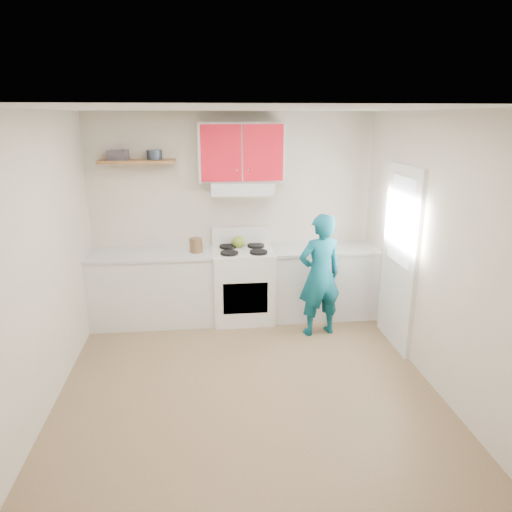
{
  "coord_description": "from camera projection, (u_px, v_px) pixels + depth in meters",
  "views": [
    {
      "loc": [
        -0.37,
        -4.08,
        2.55
      ],
      "look_at": [
        0.15,
        0.55,
        1.15
      ],
      "focal_mm": 32.99,
      "sensor_mm": 36.0,
      "label": 1
    }
  ],
  "objects": [
    {
      "name": "floor",
      "position": [
        247.0,
        383.0,
        4.66
      ],
      "size": [
        3.8,
        3.8,
        0.0
      ],
      "primitive_type": "plane",
      "color": "brown",
      "rests_on": "ground"
    },
    {
      "name": "ceiling",
      "position": [
        245.0,
        109.0,
        3.91
      ],
      "size": [
        3.6,
        3.8,
        0.04
      ],
      "primitive_type": "cube",
      "color": "white",
      "rests_on": "floor"
    },
    {
      "name": "back_wall",
      "position": [
        233.0,
        216.0,
        6.09
      ],
      "size": [
        3.6,
        0.04,
        2.6
      ],
      "primitive_type": "cube",
      "color": "beige",
      "rests_on": "floor"
    },
    {
      "name": "front_wall",
      "position": [
        280.0,
        362.0,
        2.48
      ],
      "size": [
        3.6,
        0.04,
        2.6
      ],
      "primitive_type": "cube",
      "color": "beige",
      "rests_on": "floor"
    },
    {
      "name": "left_wall",
      "position": [
        41.0,
        265.0,
        4.09
      ],
      "size": [
        0.04,
        3.8,
        2.6
      ],
      "primitive_type": "cube",
      "color": "beige",
      "rests_on": "floor"
    },
    {
      "name": "right_wall",
      "position": [
        434.0,
        252.0,
        4.48
      ],
      "size": [
        0.04,
        3.8,
        2.6
      ],
      "primitive_type": "cube",
      "color": "beige",
      "rests_on": "floor"
    },
    {
      "name": "door",
      "position": [
        400.0,
        258.0,
        5.22
      ],
      "size": [
        0.05,
        0.85,
        2.05
      ],
      "primitive_type": "cube",
      "color": "white",
      "rests_on": "floor"
    },
    {
      "name": "door_glass",
      "position": [
        401.0,
        221.0,
        5.09
      ],
      "size": [
        0.01,
        0.55,
        0.95
      ],
      "primitive_type": "cube",
      "color": "white",
      "rests_on": "door"
    },
    {
      "name": "counter_left",
      "position": [
        153.0,
        288.0,
        5.94
      ],
      "size": [
        1.52,
        0.6,
        0.9
      ],
      "primitive_type": "cube",
      "color": "silver",
      "rests_on": "floor"
    },
    {
      "name": "counter_right",
      "position": [
        322.0,
        282.0,
        6.17
      ],
      "size": [
        1.32,
        0.6,
        0.9
      ],
      "primitive_type": "cube",
      "color": "silver",
      "rests_on": "floor"
    },
    {
      "name": "stove",
      "position": [
        243.0,
        285.0,
        6.04
      ],
      "size": [
        0.76,
        0.65,
        0.92
      ],
      "primitive_type": "cube",
      "color": "white",
      "rests_on": "floor"
    },
    {
      "name": "range_hood",
      "position": [
        242.0,
        188.0,
        5.78
      ],
      "size": [
        0.76,
        0.44,
        0.15
      ],
      "primitive_type": "cube",
      "color": "silver",
      "rests_on": "back_wall"
    },
    {
      "name": "upper_cabinets",
      "position": [
        241.0,
        152.0,
        5.71
      ],
      "size": [
        1.02,
        0.33,
        0.7
      ],
      "primitive_type": "cube",
      "color": "#B7101D",
      "rests_on": "back_wall"
    },
    {
      "name": "shelf",
      "position": [
        137.0,
        161.0,
        5.62
      ],
      "size": [
        0.9,
        0.3,
        0.04
      ],
      "primitive_type": "cube",
      "color": "brown",
      "rests_on": "back_wall"
    },
    {
      "name": "books",
      "position": [
        118.0,
        155.0,
        5.56
      ],
      "size": [
        0.25,
        0.2,
        0.12
      ],
      "primitive_type": "cube",
      "rotation": [
        0.0,
        0.0,
        -0.19
      ],
      "color": "#453D44",
      "rests_on": "shelf"
    },
    {
      "name": "tin",
      "position": [
        154.0,
        155.0,
        5.65
      ],
      "size": [
        0.19,
        0.19,
        0.11
      ],
      "primitive_type": "cylinder",
      "rotation": [
        0.0,
        0.0,
        0.03
      ],
      "color": "#333D4C",
      "rests_on": "shelf"
    },
    {
      "name": "kettle",
      "position": [
        239.0,
        242.0,
        6.02
      ],
      "size": [
        0.21,
        0.21,
        0.15
      ],
      "primitive_type": "ellipsoid",
      "rotation": [
        0.0,
        0.0,
        0.26
      ],
      "color": "olive",
      "rests_on": "stove"
    },
    {
      "name": "crock",
      "position": [
        196.0,
        246.0,
        5.81
      ],
      "size": [
        0.17,
        0.17,
        0.19
      ],
      "primitive_type": "cylinder",
      "rotation": [
        0.0,
        0.0,
        -0.07
      ],
      "color": "brown",
      "rests_on": "counter_left"
    },
    {
      "name": "cutting_board",
      "position": [
        292.0,
        249.0,
        6.0
      ],
      "size": [
        0.36,
        0.29,
        0.02
      ],
      "primitive_type": "cube",
      "rotation": [
        0.0,
        0.0,
        -0.18
      ],
      "color": "olive",
      "rests_on": "counter_right"
    },
    {
      "name": "silicone_mat",
      "position": [
        346.0,
        249.0,
        6.02
      ],
      "size": [
        0.33,
        0.28,
        0.01
      ],
      "primitive_type": "cube",
      "rotation": [
        0.0,
        0.0,
        0.08
      ],
      "color": "red",
      "rests_on": "counter_right"
    },
    {
      "name": "person",
      "position": [
        320.0,
        275.0,
        5.53
      ],
      "size": [
        0.6,
        0.46,
        1.48
      ],
      "primitive_type": "imported",
      "rotation": [
        0.0,
        0.0,
        3.35
      ],
      "color": "#0B5365",
      "rests_on": "floor"
    }
  ]
}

